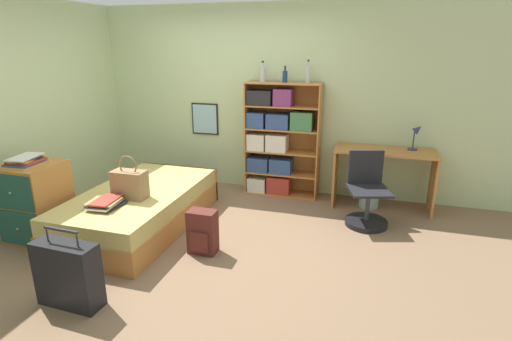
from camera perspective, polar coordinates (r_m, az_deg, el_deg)
ground_plane at (r=4.68m, az=-8.82°, el=-8.81°), size 14.00×14.00×0.00m
wall_back at (r=5.85m, az=-2.18°, el=10.12°), size 10.00×0.09×2.60m
wall_left at (r=5.51m, az=-29.88°, el=7.34°), size 0.06×10.00×2.60m
bed at (r=4.91m, az=-16.13°, el=-5.13°), size 1.13×2.06×0.45m
handbag at (r=4.56m, az=-17.60°, el=-1.83°), size 0.37×0.19×0.48m
book_stack_on_bed at (r=4.43m, az=-20.72°, el=-4.40°), size 0.34×0.37×0.08m
suitcase at (r=3.68m, az=-25.26°, el=-13.26°), size 0.55×0.23×0.69m
dresser at (r=5.00m, az=-28.92°, el=-3.85°), size 0.56×0.59×0.85m
magazine_pile_on_dresser at (r=4.84m, az=-30.07°, el=1.14°), size 0.31×0.38×0.09m
bookcase at (r=5.58m, az=2.86°, el=4.25°), size 1.02×0.33×1.58m
bottle_green at (r=5.52m, az=0.97°, el=13.66°), size 0.07×0.07×0.27m
bottle_brown at (r=5.43m, az=4.16°, el=13.30°), size 0.07×0.07×0.21m
bottle_clear at (r=5.38m, az=7.43°, el=13.51°), size 0.06×0.06×0.30m
desk at (r=5.40m, az=17.78°, el=0.41°), size 1.26×0.53×0.78m
desk_lamp at (r=5.42m, az=21.98°, el=4.99°), size 0.16×0.12×0.34m
desk_chair at (r=4.93m, az=15.51°, el=-4.39°), size 0.56×0.56×0.86m
backpack at (r=4.17m, az=-7.66°, el=-8.73°), size 0.29×0.21×0.46m
waste_bin at (r=5.48m, az=15.86°, el=-3.69°), size 0.25×0.25×0.27m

